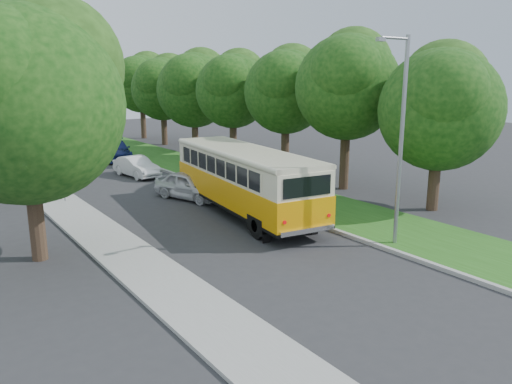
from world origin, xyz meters
TOP-DOWN VIEW (x-y plane):
  - ground at (0.00, 0.00)m, footprint 120.00×120.00m
  - curb at (3.60, 5.00)m, footprint 0.20×70.00m
  - grass_verge at (5.95, 5.00)m, footprint 4.50×70.00m
  - sidewalk at (-4.80, 5.00)m, footprint 2.20×70.00m
  - treeline at (3.15, 17.99)m, footprint 24.27×41.91m
  - lamppost_near at (4.21, -2.50)m, footprint 1.71×0.16m
  - lamppost_far at (-4.70, 16.00)m, footprint 1.71×0.16m
  - warning_sign at (-4.50, 11.98)m, footprint 0.56×0.10m
  - vintage_bus at (2.03, 4.74)m, footprint 4.15×11.17m
  - car_silver at (1.35, 9.01)m, footprint 3.02×4.68m
  - car_white at (1.34, 16.58)m, footprint 1.93×4.21m
  - car_blue at (2.60, 23.98)m, footprint 3.32×5.61m
  - car_grey at (1.57, 28.36)m, footprint 2.91×5.45m

SIDE VIEW (x-z plane):
  - ground at x=0.00m, z-range 0.00..0.00m
  - sidewalk at x=-4.80m, z-range 0.00..0.12m
  - grass_verge at x=5.95m, z-range 0.00..0.13m
  - curb at x=3.60m, z-range 0.00..0.15m
  - car_white at x=1.34m, z-range 0.00..1.34m
  - car_grey at x=1.57m, z-range 0.00..1.46m
  - car_silver at x=1.35m, z-range 0.00..1.48m
  - car_blue at x=2.60m, z-range 0.00..1.52m
  - vintage_bus at x=2.03m, z-range 0.00..3.24m
  - warning_sign at x=-4.50m, z-range 0.46..2.96m
  - lamppost_far at x=-4.70m, z-range 0.37..7.87m
  - lamppost_near at x=4.21m, z-range 0.37..8.37m
  - treeline at x=3.15m, z-range 1.20..10.66m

